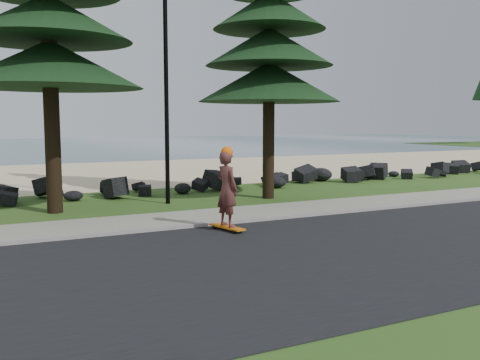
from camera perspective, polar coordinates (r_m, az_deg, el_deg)
The scene contains 9 objects.
ground at distance 14.46m, azimuth -3.52°, elevation -4.22°, with size 160.00×160.00×0.00m, color #2A5119.
road at distance 10.57m, azimuth 6.29°, elevation -8.08°, with size 160.00×7.00×0.02m, color black.
kerb at distance 13.64m, azimuth -2.02°, elevation -4.62°, with size 160.00×0.20×0.10m, color gray.
sidewalk at distance 14.63m, azimuth -3.83°, elevation -3.94°, with size 160.00×2.00×0.08m, color gray.
beach_sand at distance 28.25m, azimuth -15.24°, elevation 0.68°, with size 160.00×15.00×0.01m, color #C7B785.
ocean at distance 64.36m, azimuth -21.83°, elevation 3.42°, with size 160.00×58.00×0.01m, color #345964.
seawall_boulders at distance 19.66m, azimuth -9.99°, elevation -1.53°, with size 60.00×2.40×1.10m, color black, non-canonical shape.
lamp_post at distance 17.28m, azimuth -7.90°, elevation 11.20°, with size 0.25×0.14×8.14m.
skateboarder at distance 12.72m, azimuth -1.40°, elevation -1.00°, with size 0.58×1.12×2.02m.
Camera 1 is at (-5.61, -13.07, 2.61)m, focal length 40.00 mm.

